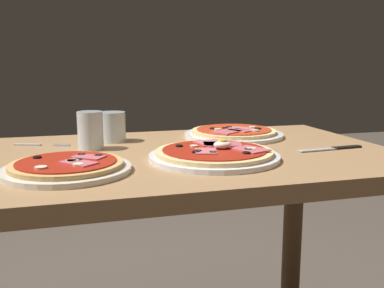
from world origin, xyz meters
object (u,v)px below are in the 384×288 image
(fork, at_px, (37,145))
(dining_table, at_px, (164,198))
(pizza_across_left, at_px, (67,167))
(pizza_foreground, at_px, (214,154))
(knife, at_px, (335,148))
(water_glass_far, at_px, (112,129))
(water_glass_near, at_px, (90,133))
(pizza_across_right, at_px, (234,133))

(fork, bearing_deg, dining_table, -31.22)
(pizza_across_left, bearing_deg, fork, 103.25)
(pizza_foreground, relative_size, knife, 1.63)
(dining_table, relative_size, water_glass_far, 13.97)
(water_glass_far, relative_size, fork, 0.57)
(water_glass_near, xyz_separation_m, fork, (-0.14, 0.09, -0.04))
(water_glass_far, bearing_deg, knife, -26.71)
(pizza_across_left, bearing_deg, water_glass_far, 69.15)
(pizza_across_left, bearing_deg, water_glass_near, 75.38)
(water_glass_near, xyz_separation_m, knife, (0.63, -0.18, -0.04))
(water_glass_near, bearing_deg, dining_table, -29.71)
(pizza_foreground, distance_m, pizza_across_left, 0.35)
(pizza_across_right, height_order, water_glass_near, water_glass_near)
(fork, bearing_deg, pizza_across_right, -1.22)
(pizza_across_left, xyz_separation_m, fork, (-0.08, 0.34, -0.01))
(dining_table, bearing_deg, water_glass_far, 118.42)
(dining_table, height_order, pizza_across_right, pizza_across_right)
(fork, bearing_deg, water_glass_near, -33.05)
(pizza_across_left, distance_m, fork, 0.35)
(water_glass_near, relative_size, fork, 0.67)
(water_glass_near, bearing_deg, knife, -16.04)
(water_glass_near, bearing_deg, fork, 146.95)
(water_glass_far, bearing_deg, dining_table, -61.58)
(water_glass_near, relative_size, knife, 0.52)
(pizza_foreground, relative_size, pizza_across_left, 1.16)
(pizza_foreground, relative_size, water_glass_near, 3.11)
(dining_table, height_order, water_glass_near, water_glass_near)
(water_glass_far, bearing_deg, pizza_foreground, -55.30)
(pizza_across_right, distance_m, water_glass_near, 0.45)
(pizza_across_left, xyz_separation_m, pizza_across_right, (0.51, 0.32, -0.00))
(water_glass_near, bearing_deg, pizza_foreground, -36.22)
(pizza_across_right, relative_size, knife, 1.58)
(dining_table, relative_size, water_glass_near, 11.95)
(pizza_foreground, height_order, water_glass_far, water_glass_far)
(water_glass_near, bearing_deg, water_glass_far, 56.34)
(pizza_foreground, height_order, pizza_across_right, pizza_foreground)
(water_glass_near, height_order, fork, water_glass_near)
(pizza_foreground, bearing_deg, water_glass_near, 143.78)
(pizza_across_right, xyz_separation_m, fork, (-0.59, 0.01, -0.01))
(pizza_across_right, relative_size, water_glass_near, 3.02)
(dining_table, xyz_separation_m, pizza_across_right, (0.26, 0.18, 0.13))
(dining_table, relative_size, pizza_foreground, 3.84)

